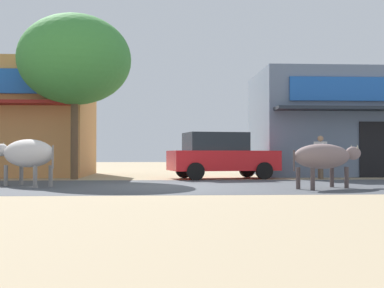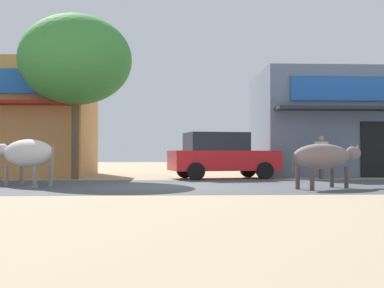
{
  "view_description": "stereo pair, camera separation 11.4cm",
  "coord_description": "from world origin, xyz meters",
  "px_view_note": "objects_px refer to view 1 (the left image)",
  "views": [
    {
      "loc": [
        -0.32,
        -14.23,
        0.9
      ],
      "look_at": [
        0.57,
        0.99,
        1.18
      ],
      "focal_mm": 48.22,
      "sensor_mm": 36.0,
      "label": 1
    },
    {
      "loc": [
        -0.21,
        -14.23,
        0.9
      ],
      "look_at": [
        0.57,
        0.99,
        1.18
      ],
      "focal_mm": 48.22,
      "sensor_mm": 36.0,
      "label": 2
    }
  ],
  "objects_px": {
    "roadside_tree": "(75,60)",
    "parked_hatchback_car": "(221,155)",
    "pedestrian_by_shop": "(321,154)",
    "cow_near_brown": "(27,154)",
    "cow_far_dark": "(325,157)"
  },
  "relations": [
    {
      "from": "roadside_tree",
      "to": "parked_hatchback_car",
      "type": "bearing_deg",
      "value": 0.9
    },
    {
      "from": "cow_far_dark",
      "to": "pedestrian_by_shop",
      "type": "xyz_separation_m",
      "value": [
        1.48,
        5.04,
        0.08
      ]
    },
    {
      "from": "cow_far_dark",
      "to": "parked_hatchback_car",
      "type": "bearing_deg",
      "value": 111.46
    },
    {
      "from": "roadside_tree",
      "to": "cow_far_dark",
      "type": "distance_m",
      "value": 9.52
    },
    {
      "from": "cow_far_dark",
      "to": "pedestrian_by_shop",
      "type": "height_order",
      "value": "pedestrian_by_shop"
    },
    {
      "from": "roadside_tree",
      "to": "parked_hatchback_car",
      "type": "relative_size",
      "value": 1.43
    },
    {
      "from": "roadside_tree",
      "to": "cow_far_dark",
      "type": "height_order",
      "value": "roadside_tree"
    },
    {
      "from": "parked_hatchback_car",
      "to": "cow_far_dark",
      "type": "xyz_separation_m",
      "value": [
        2.08,
        -5.28,
        -0.02
      ]
    },
    {
      "from": "roadside_tree",
      "to": "parked_hatchback_car",
      "type": "distance_m",
      "value": 6.14
    },
    {
      "from": "roadside_tree",
      "to": "cow_near_brown",
      "type": "relative_size",
      "value": 2.54
    },
    {
      "from": "cow_near_brown",
      "to": "parked_hatchback_car",
      "type": "bearing_deg",
      "value": 34.38
    },
    {
      "from": "cow_far_dark",
      "to": "roadside_tree",
      "type": "bearing_deg",
      "value": 144.25
    },
    {
      "from": "roadside_tree",
      "to": "cow_near_brown",
      "type": "distance_m",
      "value": 5.12
    },
    {
      "from": "pedestrian_by_shop",
      "to": "roadside_tree",
      "type": "bearing_deg",
      "value": 178.94
    },
    {
      "from": "cow_near_brown",
      "to": "pedestrian_by_shop",
      "type": "distance_m",
      "value": 10.05
    }
  ]
}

